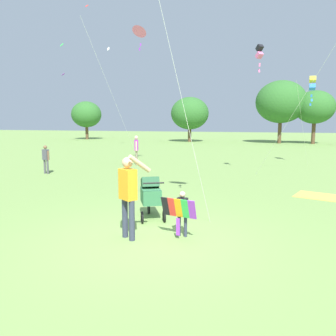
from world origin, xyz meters
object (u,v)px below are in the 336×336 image
object	(u,v)px
child_with_butterfly_kite	(181,210)
person_adult_flyer	(128,190)
person_red_shirt	(136,148)
person_sitting_far	(46,157)
picnic_blanket	(322,196)
kite_green_novelty	(139,33)
stroller	(151,194)
kite_orange_delta	(260,53)
kite_blue_high	(312,84)

from	to	relation	value
child_with_butterfly_kite	person_adult_flyer	xyz separation A→B (m)	(-1.01, -0.37, 0.43)
person_adult_flyer	person_red_shirt	distance (m)	11.39
person_adult_flyer	person_red_shirt	world-z (taller)	person_adult_flyer
person_sitting_far	picnic_blanket	bearing A→B (deg)	-9.21
kite_green_novelty	person_red_shirt	size ratio (longest dim) A/B	4.48
person_adult_flyer	stroller	xyz separation A→B (m)	(-0.00, 1.50, -0.40)
child_with_butterfly_kite	kite_orange_delta	size ratio (longest dim) A/B	0.17
person_adult_flyer	person_sitting_far	size ratio (longest dim) A/B	1.37
stroller	person_red_shirt	size ratio (longest dim) A/B	0.71
person_adult_flyer	kite_orange_delta	bearing A→B (deg)	73.93
kite_orange_delta	person_red_shirt	size ratio (longest dim) A/B	3.52
person_adult_flyer	person_sitting_far	bearing A→B (deg)	133.83
kite_orange_delta	kite_green_novelty	world-z (taller)	kite_green_novelty
picnic_blanket	stroller	bearing A→B (deg)	-141.87
picnic_blanket	kite_blue_high	bearing A→B (deg)	85.44
kite_orange_delta	picnic_blanket	world-z (taller)	kite_orange_delta
stroller	kite_orange_delta	size ratio (longest dim) A/B	0.20
person_adult_flyer	kite_orange_delta	size ratio (longest dim) A/B	0.32
person_red_shirt	person_sitting_far	size ratio (longest dim) A/B	1.22
person_sitting_far	kite_green_novelty	bearing A→B (deg)	45.59
kite_green_novelty	person_adult_flyer	bearing A→B (deg)	-72.03
kite_blue_high	kite_green_novelty	bearing A→B (deg)	-163.06
child_with_butterfly_kite	person_red_shirt	world-z (taller)	person_red_shirt
kite_blue_high	person_adult_flyer	bearing A→B (deg)	-111.91
person_adult_flyer	kite_orange_delta	distance (m)	9.82
person_red_shirt	person_sitting_far	world-z (taller)	person_red_shirt
kite_blue_high	person_sitting_far	size ratio (longest dim) A/B	3.61
stroller	person_red_shirt	world-z (taller)	person_red_shirt
person_adult_flyer	stroller	bearing A→B (deg)	90.18
kite_green_novelty	person_red_shirt	bearing A→B (deg)	125.49
child_with_butterfly_kite	picnic_blanket	xyz separation A→B (m)	(3.50, 4.67, -0.56)
kite_orange_delta	picnic_blanket	xyz separation A→B (m)	(2.03, -3.54, -5.07)
person_red_shirt	kite_orange_delta	bearing A→B (deg)	-19.40
child_with_butterfly_kite	kite_green_novelty	world-z (taller)	kite_green_novelty
person_red_shirt	person_sitting_far	distance (m)	4.85
person_red_shirt	child_with_butterfly_kite	bearing A→B (deg)	-65.52
kite_green_novelty	picnic_blanket	world-z (taller)	kite_green_novelty
child_with_butterfly_kite	person_adult_flyer	size ratio (longest dim) A/B	0.54
kite_blue_high	picnic_blanket	size ratio (longest dim) A/B	2.96
picnic_blanket	person_adult_flyer	bearing A→B (deg)	-131.80
child_with_butterfly_kite	stroller	world-z (taller)	stroller
kite_blue_high	person_sitting_far	xyz separation A→B (m)	(-11.68, -5.90, -3.46)
person_adult_flyer	person_red_shirt	bearing A→B (deg)	109.08
person_adult_flyer	kite_blue_high	distance (m)	14.09
person_adult_flyer	stroller	size ratio (longest dim) A/B	1.57
kite_green_novelty	kite_blue_high	distance (m)	9.12
stroller	person_red_shirt	distance (m)	9.99
person_red_shirt	picnic_blanket	xyz separation A→B (m)	(8.23, -5.73, -0.90)
kite_blue_high	kite_orange_delta	bearing A→B (deg)	-122.56
child_with_butterfly_kite	person_adult_flyer	bearing A→B (deg)	-159.89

